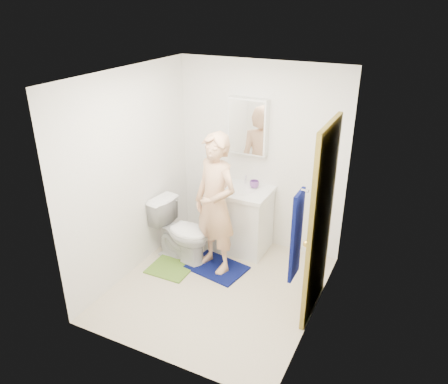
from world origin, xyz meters
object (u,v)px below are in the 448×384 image
at_px(man, 215,204).
at_px(toothbrush_cup, 254,184).
at_px(toilet, 182,231).
at_px(soap_dispenser, 222,180).
at_px(medicine_cabinet, 248,126).
at_px(towel, 296,236).
at_px(vanity_cabinet, 239,220).

bearing_deg(man, toothbrush_cup, 94.51).
distance_m(toilet, soap_dispenser, 0.81).
relative_size(medicine_cabinet, towel, 0.87).
bearing_deg(vanity_cabinet, soap_dispenser, -162.47).
relative_size(soap_dispenser, man, 0.12).
height_order(vanity_cabinet, toothbrush_cup, toothbrush_cup).
height_order(medicine_cabinet, toilet, medicine_cabinet).
relative_size(towel, toilet, 1.03).
height_order(toilet, soap_dispenser, soap_dispenser).
height_order(medicine_cabinet, man, medicine_cabinet).
relative_size(vanity_cabinet, towel, 1.00).
xyz_separation_m(medicine_cabinet, towel, (1.18, -1.71, -0.35)).
bearing_deg(soap_dispenser, toilet, -123.20).
distance_m(vanity_cabinet, man, 0.74).
relative_size(medicine_cabinet, soap_dispenser, 3.35).
xyz_separation_m(medicine_cabinet, toothbrush_cup, (0.15, -0.11, -0.70)).
bearing_deg(toothbrush_cup, soap_dispenser, -154.04).
xyz_separation_m(toilet, soap_dispenser, (0.32, 0.49, 0.57)).
bearing_deg(towel, toilet, 151.48).
xyz_separation_m(towel, toothbrush_cup, (-1.03, 1.60, -0.35)).
distance_m(medicine_cabinet, man, 1.07).
relative_size(medicine_cabinet, man, 0.41).
bearing_deg(towel, soap_dispenser, 134.58).
xyz_separation_m(soap_dispenser, toothbrush_cup, (0.37, 0.18, -0.06)).
bearing_deg(medicine_cabinet, vanity_cabinet, -90.00).
bearing_deg(man, towel, -15.26).
bearing_deg(medicine_cabinet, towel, -55.39).
xyz_separation_m(medicine_cabinet, toilet, (-0.53, -0.78, -1.21)).
bearing_deg(man, toilet, -159.40).
xyz_separation_m(towel, man, (-1.23, 0.92, -0.38)).
distance_m(towel, man, 1.59).
bearing_deg(towel, vanity_cabinet, 128.47).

